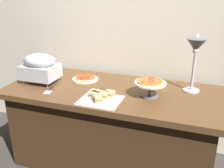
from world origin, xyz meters
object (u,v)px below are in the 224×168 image
object	(u,v)px
sandwich_platter	(100,97)
sauce_cup_near	(53,70)
pizza_plate_center	(150,84)
heat_lamp	(195,51)
pizza_plate_front	(85,78)
chafing_dish	(40,66)
serving_spatula	(49,90)

from	to	relation	value
sandwich_platter	sauce_cup_near	size ratio (longest dim) A/B	4.76
pizza_plate_center	sauce_cup_near	world-z (taller)	pizza_plate_center
heat_lamp	pizza_plate_front	distance (m)	1.06
chafing_dish	pizza_plate_front	size ratio (longest dim) A/B	1.29
pizza_plate_center	sandwich_platter	size ratio (longest dim) A/B	0.80
heat_lamp	chafing_dish	bearing A→B (deg)	-176.15
serving_spatula	chafing_dish	bearing A→B (deg)	139.15
pizza_plate_center	sauce_cup_near	distance (m)	1.17
sandwich_platter	serving_spatula	world-z (taller)	sandwich_platter
heat_lamp	pizza_plate_front	size ratio (longest dim) A/B	1.99
sandwich_platter	sauce_cup_near	world-z (taller)	sandwich_platter
sauce_cup_near	serving_spatula	bearing A→B (deg)	-61.51
pizza_plate_center	sandwich_platter	world-z (taller)	pizza_plate_center
pizza_plate_center	chafing_dish	bearing A→B (deg)	-179.88
pizza_plate_center	sauce_cup_near	bearing A→B (deg)	163.82
pizza_plate_center	serving_spatula	distance (m)	0.87
pizza_plate_front	sandwich_platter	bearing A→B (deg)	-51.33
pizza_plate_front	pizza_plate_center	size ratio (longest dim) A/B	0.97
pizza_plate_front	serving_spatula	bearing A→B (deg)	-115.92
chafing_dish	sauce_cup_near	bearing A→B (deg)	103.14
serving_spatula	heat_lamp	bearing A→B (deg)	12.36
sauce_cup_near	pizza_plate_center	bearing A→B (deg)	-16.18
chafing_dish	serving_spatula	size ratio (longest dim) A/B	1.87
chafing_dish	pizza_plate_front	distance (m)	0.44
chafing_dish	sauce_cup_near	size ratio (longest dim) A/B	4.80
heat_lamp	pizza_plate_center	xyz separation A→B (m)	(-0.32, -0.09, -0.27)
heat_lamp	sandwich_platter	distance (m)	0.82
chafing_dish	pizza_plate_center	xyz separation A→B (m)	(1.04, 0.00, -0.04)
sauce_cup_near	serving_spatula	size ratio (longest dim) A/B	0.39
sandwich_platter	pizza_plate_center	bearing A→B (deg)	28.89
sandwich_platter	sauce_cup_near	distance (m)	0.92
heat_lamp	serving_spatula	bearing A→B (deg)	-167.64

